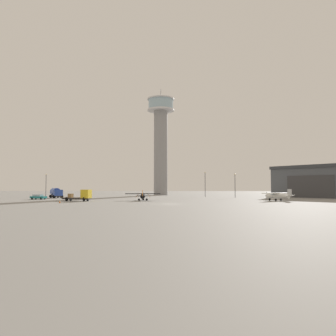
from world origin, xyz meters
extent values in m
plane|color=gray|center=(0.00, 0.00, 0.00)|extent=(400.00, 400.00, 0.00)
cylinder|color=gray|center=(-5.61, 71.15, 17.63)|extent=(5.68, 5.68, 35.27)
cylinder|color=silver|center=(-5.61, 71.15, 35.57)|extent=(11.23, 11.23, 0.60)
cylinder|color=#99B7C6|center=(-5.61, 71.15, 37.93)|extent=(10.33, 10.33, 4.13)
cylinder|color=silver|center=(-5.61, 71.15, 40.24)|extent=(11.23, 11.23, 0.50)
cylinder|color=#38383D|center=(-5.61, 71.15, 42.49)|extent=(0.16, 0.16, 4.00)
cube|color=#4C5159|center=(50.94, 45.10, 4.66)|extent=(35.09, 35.52, 9.32)
cube|color=#35393E|center=(50.94, 45.10, 9.82)|extent=(35.94, 36.36, 1.00)
cube|color=#38383A|center=(42.46, 37.59, 3.50)|extent=(10.14, 11.43, 6.99)
cylinder|color=white|center=(26.09, 15.33, 1.19)|extent=(4.77, 5.46, 1.21)
cone|color=#38383D|center=(24.03, 17.86, 1.19)|extent=(1.21, 1.21, 0.84)
cube|color=#38383D|center=(24.03, 17.86, 1.19)|extent=(0.11, 0.11, 1.85)
cube|color=white|center=(25.90, 15.56, 1.89)|extent=(8.45, 7.27, 0.19)
cylinder|color=#B7BABF|center=(27.11, 16.54, 1.49)|extent=(0.79, 0.66, 1.32)
cylinder|color=#B7BABF|center=(24.70, 14.58, 1.49)|extent=(0.79, 0.66, 1.32)
cube|color=#99B7C6|center=(25.35, 16.24, 1.52)|extent=(1.42, 1.44, 0.68)
cone|color=white|center=(28.15, 12.80, 1.28)|extent=(1.56, 1.63, 0.90)
cube|color=#B7BABF|center=(28.15, 12.80, 2.06)|extent=(0.77, 0.90, 1.65)
cube|color=white|center=(28.15, 12.80, 1.43)|extent=(2.81, 2.52, 0.10)
cylinder|color=black|center=(24.62, 17.14, 0.29)|extent=(0.55, 0.49, 0.58)
cylinder|color=black|center=(27.04, 15.86, 0.29)|extent=(0.55, 0.49, 0.58)
cylinder|color=black|center=(25.38, 14.51, 0.29)|extent=(0.55, 0.49, 0.58)
cylinder|color=black|center=(-7.03, 16.41, 1.08)|extent=(1.50, 5.57, 1.09)
cone|color=#38383D|center=(-7.25, 19.36, 1.08)|extent=(0.82, 0.85, 0.77)
cube|color=#38383D|center=(-7.25, 19.36, 1.08)|extent=(0.09, 0.06, 1.67)
cube|color=black|center=(-7.05, 16.67, 1.71)|extent=(8.89, 1.97, 0.18)
cylinder|color=orange|center=(-5.64, 16.78, 1.35)|extent=(0.87, 0.13, 1.20)
cylinder|color=orange|center=(-8.45, 16.57, 1.35)|extent=(0.87, 0.13, 1.20)
cube|color=#99B7C6|center=(-7.11, 17.46, 1.38)|extent=(0.94, 1.03, 0.62)
cone|color=black|center=(-6.81, 13.45, 1.16)|extent=(0.91, 1.29, 0.82)
cube|color=orange|center=(-6.81, 13.45, 1.87)|extent=(0.18, 0.97, 1.50)
cube|color=black|center=(-6.81, 13.45, 1.30)|extent=(2.70, 0.99, 0.09)
cylinder|color=black|center=(-7.18, 18.52, 0.26)|extent=(0.54, 0.18, 0.53)
cylinder|color=black|center=(-6.05, 16.30, 0.26)|extent=(0.54, 0.18, 0.53)
cylinder|color=black|center=(-7.98, 16.16, 0.26)|extent=(0.54, 0.18, 0.53)
cube|color=#38383D|center=(-22.52, 12.31, 0.62)|extent=(6.97, 2.84, 0.24)
cube|color=gold|center=(-20.11, 11.95, 1.76)|extent=(2.22, 2.58, 2.04)
cube|color=#99B7C6|center=(-19.24, 11.82, 2.17)|extent=(0.37, 1.97, 1.02)
cube|color=brown|center=(-23.61, 12.47, 0.82)|extent=(4.87, 2.97, 0.16)
cube|color=#997547|center=(-24.06, 12.54, 1.35)|extent=(1.22, 1.22, 0.90)
cylinder|color=black|center=(-20.03, 13.00, 0.50)|extent=(0.42, 1.03, 1.00)
cylinder|color=black|center=(-20.33, 10.93, 0.50)|extent=(0.42, 1.03, 1.00)
cylinder|color=black|center=(-24.38, 13.64, 0.50)|extent=(0.42, 1.03, 1.00)
cylinder|color=black|center=(-24.69, 11.57, 0.50)|extent=(0.42, 1.03, 1.00)
cube|color=#38383D|center=(-35.96, 34.90, 0.62)|extent=(5.21, 6.24, 0.24)
cube|color=#2847A8|center=(-34.67, 33.06, 1.63)|extent=(3.04, 2.86, 1.79)
cube|color=#99B7C6|center=(-34.20, 32.40, 1.99)|extent=(1.78, 1.28, 0.89)
cylinder|color=#2847A8|center=(-36.55, 35.73, 1.89)|extent=(4.29, 4.75, 2.30)
cylinder|color=black|center=(-33.79, 33.76, 0.50)|extent=(0.98, 0.80, 1.00)
cylinder|color=black|center=(-35.62, 32.47, 0.50)|extent=(0.98, 0.80, 1.00)
cylinder|color=black|center=(-36.12, 37.07, 0.50)|extent=(0.98, 0.80, 1.00)
cylinder|color=black|center=(-37.95, 35.78, 0.50)|extent=(0.98, 0.80, 1.00)
cube|color=teal|center=(-36.11, 22.38, 0.59)|extent=(4.55, 2.68, 0.55)
cube|color=#99B7C6|center=(-36.31, 22.43, 1.12)|extent=(2.69, 2.06, 0.50)
cylinder|color=black|center=(-34.55, 22.80, 0.32)|extent=(0.33, 0.66, 0.64)
cylinder|color=black|center=(-34.93, 21.28, 0.32)|extent=(0.33, 0.66, 0.64)
cylinder|color=black|center=(-37.29, 23.48, 0.32)|extent=(0.33, 0.66, 0.64)
cylinder|color=black|center=(-37.66, 21.96, 0.32)|extent=(0.33, 0.66, 0.64)
cylinder|color=#38383D|center=(11.00, 47.99, 4.10)|extent=(0.18, 0.18, 8.19)
sphere|color=#F9E5B2|center=(11.00, 47.99, 8.41)|extent=(0.44, 0.44, 0.44)
cylinder|color=#38383D|center=(19.93, 40.28, 3.62)|extent=(0.18, 0.18, 7.23)
sphere|color=#F9E5B2|center=(19.93, 40.28, 7.45)|extent=(0.44, 0.44, 0.44)
cylinder|color=#38383D|center=(-44.56, 48.23, 3.77)|extent=(0.18, 0.18, 7.55)
sphere|color=#F9E5B2|center=(-44.56, 48.23, 7.77)|extent=(0.44, 0.44, 0.44)
cube|color=black|center=(-23.24, 3.06, 0.02)|extent=(0.36, 0.36, 0.04)
cone|color=orange|center=(-23.24, 3.06, 0.37)|extent=(0.30, 0.30, 0.65)
cylinder|color=white|center=(-23.24, 3.06, 0.40)|extent=(0.21, 0.21, 0.08)
camera|label=1|loc=(2.06, -67.05, 3.46)|focal=35.67mm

